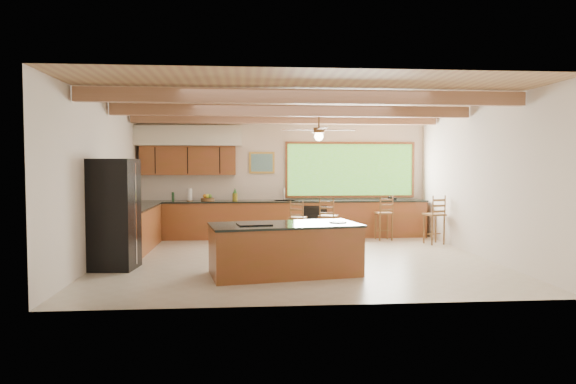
{
  "coord_description": "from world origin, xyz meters",
  "views": [
    {
      "loc": [
        -0.96,
        -9.65,
        1.79
      ],
      "look_at": [
        -0.09,
        0.8,
        1.24
      ],
      "focal_mm": 32.0,
      "sensor_mm": 36.0,
      "label": 1
    }
  ],
  "objects": [
    {
      "name": "bar_stool_d",
      "position": [
        3.3,
        1.54,
        0.66
      ],
      "size": [
        0.48,
        0.48,
        1.11
      ],
      "rotation": [
        0.0,
        0.0,
        0.24
      ],
      "color": "brown",
      "rests_on": "ground"
    },
    {
      "name": "room_shell",
      "position": [
        -0.17,
        0.65,
        2.21
      ],
      "size": [
        7.27,
        6.54,
        3.02
      ],
      "color": "beige",
      "rests_on": "ground"
    },
    {
      "name": "bar_stool_c",
      "position": [
        2.33,
        2.25,
        0.64
      ],
      "size": [
        0.42,
        0.42,
        1.07
      ],
      "rotation": [
        0.0,
        0.0,
        0.09
      ],
      "color": "brown",
      "rests_on": "ground"
    },
    {
      "name": "refrigerator",
      "position": [
        -3.22,
        -0.67,
        0.95
      ],
      "size": [
        0.81,
        0.79,
        1.9
      ],
      "rotation": [
        0.0,
        0.0,
        -0.1
      ],
      "color": "black",
      "rests_on": "ground"
    },
    {
      "name": "ground",
      "position": [
        0.0,
        0.0,
        0.0
      ],
      "size": [
        7.2,
        7.2,
        0.0
      ],
      "primitive_type": "plane",
      "color": "beige",
      "rests_on": "ground"
    },
    {
      "name": "counter_run",
      "position": [
        -0.82,
        2.52,
        0.46
      ],
      "size": [
        7.12,
        3.1,
        1.23
      ],
      "color": "brown",
      "rests_on": "ground"
    },
    {
      "name": "bar_stool_a",
      "position": [
        0.22,
        1.71,
        0.59
      ],
      "size": [
        0.45,
        0.45,
        1.0
      ],
      "rotation": [
        0.0,
        0.0,
        -0.3
      ],
      "color": "brown",
      "rests_on": "ground"
    },
    {
      "name": "island",
      "position": [
        -0.33,
        -1.37,
        0.42
      ],
      "size": [
        2.55,
        1.52,
        0.85
      ],
      "rotation": [
        0.0,
        0.0,
        0.17
      ],
      "color": "brown",
      "rests_on": "ground"
    },
    {
      "name": "bar_stool_b",
      "position": [
        0.89,
        1.62,
        0.63
      ],
      "size": [
        0.5,
        0.5,
        1.07
      ],
      "rotation": [
        0.0,
        0.0,
        -0.38
      ],
      "color": "brown",
      "rests_on": "ground"
    }
  ]
}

